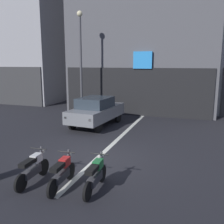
{
  "coord_description": "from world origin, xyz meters",
  "views": [
    {
      "loc": [
        3.42,
        -8.31,
        3.52
      ],
      "look_at": [
        -0.1,
        2.0,
        1.4
      ],
      "focal_mm": 40.6,
      "sensor_mm": 36.0,
      "label": 1
    }
  ],
  "objects_px": {
    "motorcycle_red_row_left_mid": "(62,172)",
    "motorcycle_green_row_centre": "(96,175)",
    "motorcycle_white_row_leftmost": "(33,168)",
    "car_grey_crossing_near": "(96,111)",
    "street_lamp": "(81,54)"
  },
  "relations": [
    {
      "from": "car_grey_crossing_near",
      "to": "street_lamp",
      "type": "relative_size",
      "value": 0.64
    },
    {
      "from": "car_grey_crossing_near",
      "to": "motorcycle_red_row_left_mid",
      "type": "bearing_deg",
      "value": -75.34
    },
    {
      "from": "motorcycle_red_row_left_mid",
      "to": "motorcycle_green_row_centre",
      "type": "relative_size",
      "value": 1.0
    },
    {
      "from": "motorcycle_red_row_left_mid",
      "to": "motorcycle_green_row_centre",
      "type": "height_order",
      "value": "same"
    },
    {
      "from": "motorcycle_white_row_leftmost",
      "to": "motorcycle_red_row_left_mid",
      "type": "bearing_deg",
      "value": 1.03
    },
    {
      "from": "motorcycle_white_row_leftmost",
      "to": "car_grey_crossing_near",
      "type": "bearing_deg",
      "value": 97.07
    },
    {
      "from": "car_grey_crossing_near",
      "to": "street_lamp",
      "type": "xyz_separation_m",
      "value": [
        -1.78,
        1.87,
        3.18
      ]
    },
    {
      "from": "motorcycle_white_row_leftmost",
      "to": "motorcycle_red_row_left_mid",
      "type": "xyz_separation_m",
      "value": [
        0.97,
        0.02,
        0.0
      ]
    },
    {
      "from": "motorcycle_red_row_left_mid",
      "to": "car_grey_crossing_near",
      "type": "bearing_deg",
      "value": 104.66
    },
    {
      "from": "street_lamp",
      "to": "motorcycle_white_row_leftmost",
      "type": "distance_m",
      "value": 9.99
    },
    {
      "from": "motorcycle_white_row_leftmost",
      "to": "motorcycle_red_row_left_mid",
      "type": "distance_m",
      "value": 0.97
    },
    {
      "from": "motorcycle_white_row_leftmost",
      "to": "street_lamp",
      "type": "bearing_deg",
      "value": 106.57
    },
    {
      "from": "car_grey_crossing_near",
      "to": "motorcycle_white_row_leftmost",
      "type": "relative_size",
      "value": 2.54
    },
    {
      "from": "street_lamp",
      "to": "motorcycle_green_row_centre",
      "type": "xyz_separation_m",
      "value": [
        4.59,
        -8.75,
        -3.6
      ]
    },
    {
      "from": "street_lamp",
      "to": "motorcycle_red_row_left_mid",
      "type": "distance_m",
      "value": 10.27
    }
  ]
}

